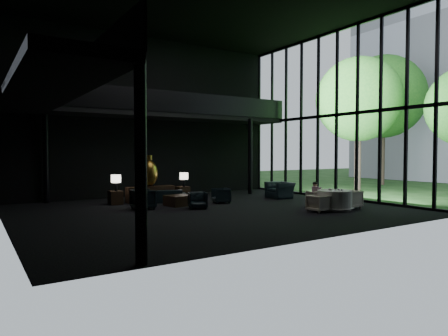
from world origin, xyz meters
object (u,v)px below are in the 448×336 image
bronze_urn (149,173)px  side_table_right (182,193)px  lounge_armchair_east (221,196)px  coffee_table (179,200)px  table_lamp_left (116,179)px  window_armchair (280,186)px  table_lamp_right (184,177)px  side_table_left (115,198)px  lounge_armchair_west (143,197)px  dining_chair_north (317,198)px  dining_chair_east (349,198)px  child (315,189)px  sofa (164,194)px  lounge_armchair_south (198,200)px  dining_chair_west (319,204)px  dining_table (334,201)px  console (151,194)px

bronze_urn → side_table_right: bearing=-3.2°
lounge_armchair_east → coffee_table: (-1.92, 0.24, -0.11)m
table_lamp_left → window_armchair: (7.45, -1.85, -0.49)m
bronze_urn → table_lamp_right: bronze_urn is taller
window_armchair → table_lamp_right: bearing=-108.5°
side_table_left → coffee_table: side_table_left is taller
lounge_armchair_west → dining_chair_north: bearing=-114.3°
lounge_armchair_east → dining_chair_east: dining_chair_east is taller
bronze_urn → child: bearing=-47.0°
child → dining_chair_north: bearing=172.9°
lounge_armchair_west → child: (6.09, -3.16, 0.26)m
lounge_armchair_east → window_armchair: bearing=105.3°
side_table_left → sofa: size_ratio=0.32×
table_lamp_left → lounge_armchair_south: table_lamp_left is taller
coffee_table → dining_chair_west: 5.67m
window_armchair → dining_chair_east: 4.21m
dining_chair_west → side_table_right: bearing=18.0°
sofa → lounge_armchair_south: sofa is taller
dining_table → dining_chair_east: dining_chair_east is taller
table_lamp_right → sofa: size_ratio=0.36×
console → window_armchair: window_armchair is taller
lounge_armchair_east → dining_table: bearing=46.2°
side_table_right → lounge_armchair_west: lounge_armchair_west is taller
bronze_urn → dining_chair_east: bronze_urn is taller
sofa → coffee_table: bearing=107.4°
console → lounge_armchair_west: size_ratio=2.31×
dining_table → dining_chair_north: bearing=86.5°
dining_table → window_armchair: bearing=78.6°
console → lounge_armchair_east: size_ratio=3.35×
sofa → dining_chair_east: 7.84m
table_lamp_left → dining_chair_north: (6.67, -5.08, -0.72)m
bronze_urn → sofa: bronze_urn is taller
side_table_left → side_table_right: bearing=1.3°
table_lamp_left → dining_chair_north: table_lamp_left is taller
coffee_table → child: 5.60m
table_lamp_right → dining_chair_east: (4.22, -6.05, -0.68)m
table_lamp_left → dining_chair_north: bearing=-37.3°
table_lamp_right → dining_chair_north: size_ratio=0.95×
dining_chair_west → lounge_armchair_west: bearing=47.6°
coffee_table → bronze_urn: bearing=104.5°
bronze_urn → side_table_right: (1.60, -0.09, -0.98)m
coffee_table → window_armchair: bearing=-1.6°
bronze_urn → table_lamp_left: 1.63m
console → dining_chair_north: size_ratio=3.17×
side_table_right → table_lamp_right: bearing=-90.0°
side_table_right → dining_table: (3.41, -6.19, 0.02)m
console → table_lamp_right: size_ratio=3.36×
dining_table → dining_chair_west: 0.92m
table_lamp_left → dining_chair_north: 8.41m
side_table_left → dining_chair_north: (6.67, -5.17, 0.05)m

